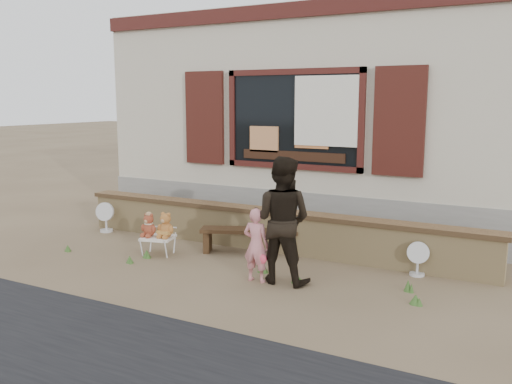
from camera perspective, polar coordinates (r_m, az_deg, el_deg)
The scene contains 12 objects.
ground at distance 7.95m, azimuth -2.06°, elevation -7.77°, with size 80.00×80.00×0.00m, color brown.
shopfront at distance 11.69m, azimuth 9.10°, elevation 7.68°, with size 8.04×5.13×4.00m.
brick_wall at distance 8.71m, azimuth 1.24°, elevation -3.89°, with size 7.10×0.36×0.67m.
bench at distance 8.53m, azimuth -0.71°, elevation -4.57°, with size 1.53×0.89×0.39m.
folding_chair at distance 8.57m, azimuth -10.28°, elevation -4.82°, with size 0.56×0.53×0.29m.
teddy_bear_left at distance 8.57m, azimuth -11.19°, elevation -3.38°, with size 0.27×0.23×0.37m, color brown, non-canonical shape.
teddy_bear_right at distance 8.46m, azimuth -9.45°, elevation -3.39°, with size 0.29×0.25×0.40m, color #935A28, non-canonical shape.
child at distance 7.16m, azimuth 0.02°, elevation -5.60°, with size 0.36×0.24×0.99m, color pink.
adult at distance 7.08m, azimuth 2.73°, elevation -2.96°, with size 0.81×0.63×1.67m, color black.
fan_left at distance 10.25m, azimuth -15.52°, elevation -2.54°, with size 0.36×0.23×0.55m.
fan_right at distance 7.78m, azimuth 16.66°, elevation -6.71°, with size 0.31×0.20×0.48m.
grass_tufts at distance 7.50m, azimuth 0.25°, elevation -8.39°, with size 5.51×0.82×0.15m.
Camera 1 is at (3.82, -6.55, 2.39)m, focal length 38.00 mm.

